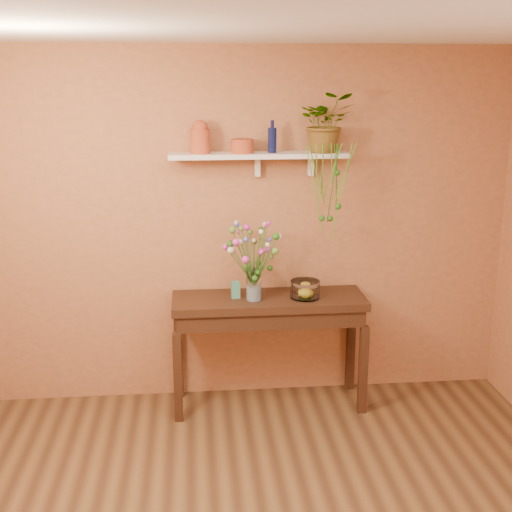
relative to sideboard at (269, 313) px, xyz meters
name	(u,v)px	position (x,y,z in m)	size (l,w,h in m)	color
room	(287,320)	(-0.12, -1.75, 0.60)	(4.04, 4.04, 2.70)	brown
sideboard	(269,313)	(0.00, 0.00, 0.00)	(1.44, 0.46, 0.88)	#3B2416
wall_shelf	(260,156)	(-0.06, 0.13, 1.17)	(1.30, 0.24, 0.19)	white
terracotta_jug	(200,138)	(-0.49, 0.11, 1.30)	(0.17, 0.17, 0.24)	#AD3F28
terracotta_pot	(242,146)	(-0.19, 0.11, 1.24)	(0.16, 0.16, 0.10)	#AD3F28
blue_bottle	(272,140)	(0.03, 0.11, 1.28)	(0.08, 0.08, 0.23)	#0B133F
spider_plant	(326,122)	(0.42, 0.10, 1.40)	(0.38, 0.33, 0.43)	#266117
plant_fronds	(331,192)	(0.43, -0.06, 0.92)	(0.38, 0.27, 0.73)	#266117
glass_vase	(254,287)	(-0.12, -0.06, 0.23)	(0.11, 0.11, 0.23)	white
bouquet	(253,247)	(-0.13, -0.08, 0.53)	(0.44, 0.40, 0.48)	#386B28
glass_bowl	(305,290)	(0.27, -0.04, 0.19)	(0.22, 0.22, 0.13)	white
lemon	(305,292)	(0.27, -0.03, 0.17)	(0.08, 0.08, 0.08)	#FFFB38
carton	(236,290)	(-0.25, 0.00, 0.19)	(0.06, 0.05, 0.13)	#306A87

